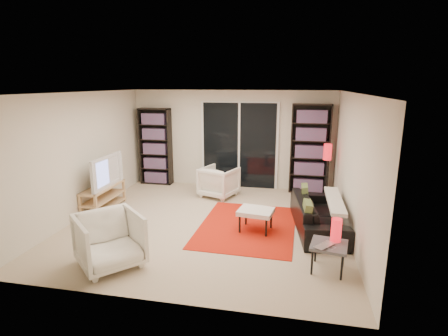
# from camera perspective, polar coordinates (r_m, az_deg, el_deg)

# --- Properties ---
(floor) EXTENTS (5.00, 5.00, 0.00)m
(floor) POSITION_cam_1_polar(r_m,az_deg,el_deg) (6.67, -2.64, -8.87)
(floor) COLOR beige
(floor) RESTS_ON ground
(wall_back) EXTENTS (5.00, 0.02, 2.40)m
(wall_back) POSITION_cam_1_polar(r_m,az_deg,el_deg) (8.72, 1.25, 4.71)
(wall_back) COLOR beige
(wall_back) RESTS_ON ground
(wall_front) EXTENTS (5.00, 0.02, 2.40)m
(wall_front) POSITION_cam_1_polar(r_m,az_deg,el_deg) (4.03, -11.50, -6.33)
(wall_front) COLOR beige
(wall_front) RESTS_ON ground
(wall_left) EXTENTS (0.02, 5.00, 2.40)m
(wall_left) POSITION_cam_1_polar(r_m,az_deg,el_deg) (7.32, -22.11, 1.98)
(wall_left) COLOR beige
(wall_left) RESTS_ON ground
(wall_right) EXTENTS (0.02, 5.00, 2.40)m
(wall_right) POSITION_cam_1_polar(r_m,az_deg,el_deg) (6.21, 20.23, 0.18)
(wall_right) COLOR beige
(wall_right) RESTS_ON ground
(ceiling) EXTENTS (5.00, 5.00, 0.02)m
(ceiling) POSITION_cam_1_polar(r_m,az_deg,el_deg) (6.17, -2.89, 12.19)
(ceiling) COLOR white
(ceiling) RESTS_ON wall_back
(sliding_door) EXTENTS (1.92, 0.08, 2.16)m
(sliding_door) POSITION_cam_1_polar(r_m,az_deg,el_deg) (8.67, 2.50, 3.65)
(sliding_door) COLOR white
(sliding_door) RESTS_ON ground
(bookshelf_left) EXTENTS (0.80, 0.30, 1.95)m
(bookshelf_left) POSITION_cam_1_polar(r_m,az_deg,el_deg) (9.14, -11.10, 3.45)
(bookshelf_left) COLOR black
(bookshelf_left) RESTS_ON ground
(bookshelf_right) EXTENTS (0.90, 0.30, 2.10)m
(bookshelf_right) POSITION_cam_1_polar(r_m,az_deg,el_deg) (8.45, 13.84, 3.00)
(bookshelf_right) COLOR black
(bookshelf_right) RESTS_ON ground
(tv_stand) EXTENTS (0.39, 1.21, 0.50)m
(tv_stand) POSITION_cam_1_polar(r_m,az_deg,el_deg) (7.67, -19.06, -4.51)
(tv_stand) COLOR tan
(tv_stand) RESTS_ON floor
(tv) EXTENTS (0.17, 1.12, 0.64)m
(tv) POSITION_cam_1_polar(r_m,az_deg,el_deg) (7.51, -19.25, -0.48)
(tv) COLOR black
(tv) RESTS_ON tv_stand
(rug) EXTENTS (1.76, 2.35, 0.01)m
(rug) POSITION_cam_1_polar(r_m,az_deg,el_deg) (6.51, 3.83, -9.43)
(rug) COLOR red
(rug) RESTS_ON floor
(sofa) EXTENTS (0.98, 2.00, 0.56)m
(sofa) POSITION_cam_1_polar(r_m,az_deg,el_deg) (6.50, 15.06, -7.32)
(sofa) COLOR black
(sofa) RESTS_ON floor
(armchair_back) EXTENTS (0.96, 0.97, 0.69)m
(armchair_back) POSITION_cam_1_polar(r_m,az_deg,el_deg) (8.06, -0.83, -2.25)
(armchair_back) COLOR white
(armchair_back) RESTS_ON floor
(armchair_front) EXTENTS (1.19, 1.19, 0.78)m
(armchair_front) POSITION_cam_1_polar(r_m,az_deg,el_deg) (5.31, -18.17, -11.18)
(armchair_front) COLOR white
(armchair_front) RESTS_ON floor
(ottoman) EXTENTS (0.66, 0.57, 0.40)m
(ottoman) POSITION_cam_1_polar(r_m,az_deg,el_deg) (6.22, 5.22, -7.22)
(ottoman) COLOR white
(ottoman) RESTS_ON floor
(side_table) EXTENTS (0.56, 0.56, 0.40)m
(side_table) POSITION_cam_1_polar(r_m,az_deg,el_deg) (5.16, 16.76, -12.24)
(side_table) COLOR #4F4F54
(side_table) RESTS_ON floor
(laptop) EXTENTS (0.37, 0.39, 0.03)m
(laptop) POSITION_cam_1_polar(r_m,az_deg,el_deg) (5.02, 16.55, -12.25)
(laptop) COLOR silver
(laptop) RESTS_ON side_table
(table_lamp) EXTENTS (0.15, 0.15, 0.33)m
(table_lamp) POSITION_cam_1_polar(r_m,az_deg,el_deg) (5.19, 17.85, -9.60)
(table_lamp) COLOR red
(table_lamp) RESTS_ON side_table
(floor_lamp) EXTENTS (0.19, 0.19, 1.29)m
(floor_lamp) POSITION_cam_1_polar(r_m,az_deg,el_deg) (7.88, 16.49, 1.52)
(floor_lamp) COLOR black
(floor_lamp) RESTS_ON floor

